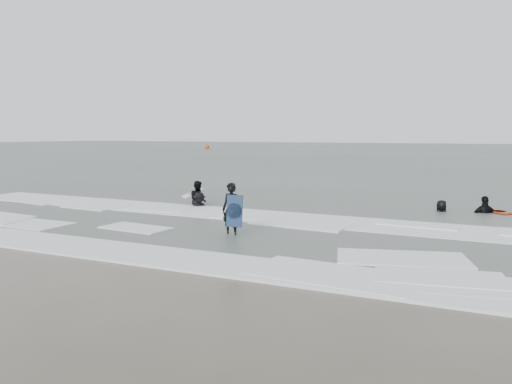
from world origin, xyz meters
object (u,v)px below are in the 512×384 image
at_px(surfer_centre, 231,236).
at_px(surfer_right_far, 441,213).
at_px(surfer_wading, 198,207).
at_px(surfer_right_near, 485,214).
at_px(surfer_breaker, 200,208).
at_px(buoy, 207,147).

relative_size(surfer_centre, surfer_right_far, 1.01).
height_order(surfer_centre, surfer_wading, surfer_centre).
height_order(surfer_wading, surfer_right_far, surfer_wading).
bearing_deg(surfer_wading, surfer_centre, 164.96).
height_order(surfer_centre, surfer_right_near, surfer_right_near).
relative_size(surfer_wading, surfer_breaker, 1.10).
distance_m(surfer_breaker, buoy, 84.68).
bearing_deg(surfer_right_near, surfer_centre, 28.08).
relative_size(surfer_right_far, buoy, 1.01).
xyz_separation_m(surfer_centre, surfer_right_near, (6.92, 8.08, 0.00)).
bearing_deg(surfer_breaker, buoy, 78.39).
relative_size(surfer_breaker, surfer_right_far, 0.92).
bearing_deg(surfer_right_far, surfer_wading, 6.29).
distance_m(surfer_wading, surfer_breaker, 0.44).
xyz_separation_m(surfer_right_near, buoy, (-54.86, 68.91, 0.42)).
bearing_deg(buoy, surfer_right_near, -51.48).
height_order(surfer_wading, buoy, buoy).
distance_m(surfer_centre, surfer_right_near, 10.64).
bearing_deg(surfer_right_far, surfer_centre, 45.41).
xyz_separation_m(surfer_wading, surfer_right_near, (11.25, 3.16, 0.00)).
height_order(surfer_centre, surfer_breaker, surfer_centre).
xyz_separation_m(surfer_right_near, surfer_right_far, (-1.58, -0.34, 0.00)).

